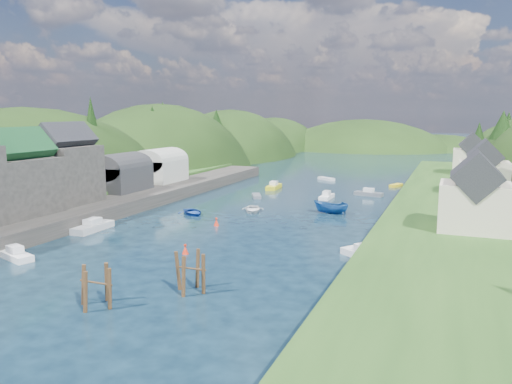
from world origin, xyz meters
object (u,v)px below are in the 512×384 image
at_px(piling_cluster_far, 191,275).
at_px(channel_buoy_far, 216,222).
at_px(piling_cluster_near, 96,290).
at_px(channel_buoy_near, 185,250).

bearing_deg(piling_cluster_far, channel_buoy_far, 111.26).
relative_size(piling_cluster_near, piling_cluster_far, 0.95).
bearing_deg(channel_buoy_near, channel_buoy_far, 102.20).
bearing_deg(channel_buoy_far, piling_cluster_near, -82.52).
distance_m(piling_cluster_far, channel_buoy_far, 24.32).
relative_size(channel_buoy_near, channel_buoy_far, 1.00).
bearing_deg(piling_cluster_near, piling_cluster_far, 46.85).
xyz_separation_m(piling_cluster_near, channel_buoy_near, (-0.86, 15.00, -0.82)).
xyz_separation_m(channel_buoy_near, channel_buoy_far, (-2.83, 13.11, 0.00)).
bearing_deg(channel_buoy_near, piling_cluster_near, -86.73).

